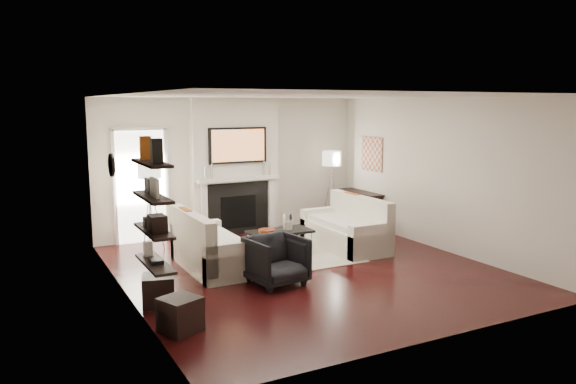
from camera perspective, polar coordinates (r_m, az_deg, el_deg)
name	(u,v)px	position (r m, az deg, el deg)	size (l,w,h in m)	color
room_envelope	(306,185)	(8.64, 1.85, 0.77)	(6.00, 6.00, 6.00)	black
chimney_breast	(235,166)	(11.21, -5.40, 2.60)	(1.80, 0.25, 2.70)	silver
fireplace_surround	(238,209)	(11.21, -5.08, -1.68)	(1.30, 0.02, 1.04)	black
firebox	(238,212)	(11.21, -5.07, -2.04)	(0.75, 0.02, 0.65)	black
mantel_pilaster_l	(204,210)	(10.92, -8.51, -1.87)	(0.12, 0.08, 1.10)	white
mantel_pilaster_r	(271,204)	(11.46, -1.70, -1.26)	(0.12, 0.08, 1.10)	white
mantel_shelf	(239,179)	(11.07, -5.02, 1.33)	(1.70, 0.18, 0.07)	white
tv_body	(238,145)	(11.02, -5.12, 4.75)	(1.20, 0.06, 0.70)	black
tv_screen	(238,145)	(10.99, -5.06, 4.74)	(1.10, 0.01, 0.62)	#BF723F
candlestick_l_tall	(212,171)	(10.86, -7.74, 2.12)	(0.04, 0.04, 0.30)	silver
candlestick_l_short	(205,173)	(10.82, -8.38, 1.92)	(0.04, 0.04, 0.24)	silver
candlestick_r_tall	(264,168)	(11.27, -2.47, 2.44)	(0.04, 0.04, 0.30)	silver
candlestick_r_short	(270,169)	(11.33, -1.88, 2.32)	(0.04, 0.04, 0.24)	silver
hallway_panel	(141,187)	(10.79, -14.72, 0.50)	(0.90, 0.02, 2.10)	white
door_trim_l	(115,189)	(10.68, -17.20, 0.31)	(0.06, 0.06, 2.16)	white
door_trim_r	(167,185)	(10.89, -12.24, 0.66)	(0.06, 0.06, 2.16)	white
door_trim_top	(139,129)	(10.68, -14.93, 6.23)	(1.02, 0.06, 0.06)	white
rug	(272,257)	(9.60, -1.61, -6.61)	(2.60, 2.00, 0.01)	beige
loveseat_left_base	(213,255)	(8.99, -7.64, -6.40)	(0.85, 1.80, 0.42)	silver
loveseat_left_back	(192,238)	(8.81, -9.74, -4.65)	(0.18, 1.80, 0.80)	silver
loveseat_left_arm_n	(232,263)	(8.24, -5.71, -7.15)	(0.85, 0.18, 0.60)	silver
loveseat_left_arm_s	(196,239)	(9.71, -9.30, -4.74)	(0.85, 0.18, 0.60)	silver
loveseat_left_cushion	(216,239)	(8.94, -7.37, -4.76)	(0.63, 1.44, 0.10)	silver
pillow_left_orange	(186,222)	(9.05, -10.36, -2.99)	(0.10, 0.42, 0.42)	#9B4913
pillow_left_charcoal	(198,230)	(8.49, -9.14, -3.81)	(0.10, 0.40, 0.40)	black
loveseat_right_base	(345,236)	(10.21, 5.78, -4.52)	(0.85, 1.80, 0.42)	silver
loveseat_right_back	(360,218)	(10.33, 7.36, -2.60)	(0.18, 1.80, 0.80)	silver
loveseat_right_arm_n	(371,241)	(9.54, 8.47, -4.97)	(0.85, 0.18, 0.60)	silver
loveseat_right_arm_s	(322,223)	(10.86, 3.44, -3.19)	(0.85, 0.18, 0.60)	silver
loveseat_right_cushion	(343,223)	(10.13, 5.57, -3.12)	(0.63, 1.44, 0.10)	silver
pillow_right_orange	(351,204)	(10.53, 6.45, -1.23)	(0.10, 0.42, 0.42)	#9B4913
pillow_right_charcoal	(370,210)	(10.05, 8.36, -1.81)	(0.10, 0.40, 0.40)	black
coffee_table	(280,232)	(9.69, -0.82, -4.05)	(1.10, 0.55, 0.04)	black
coffee_leg_nw	(259,250)	(9.33, -2.96, -5.89)	(0.02, 0.02, 0.38)	silver
coffee_leg_ne	(311,243)	(9.78, 2.39, -5.20)	(0.02, 0.02, 0.38)	silver
coffee_leg_sw	(248,244)	(9.72, -4.05, -5.30)	(0.02, 0.02, 0.38)	silver
coffee_leg_se	(299,238)	(10.15, 1.14, -4.67)	(0.02, 0.02, 0.38)	silver
hurricane_glass	(288,222)	(9.72, -0.04, -3.04)	(0.17, 0.17, 0.29)	white
hurricane_candle	(288,225)	(9.73, -0.04, -3.42)	(0.11, 0.11, 0.16)	white
copper_bowl	(267,231)	(9.57, -2.16, -3.94)	(0.29, 0.29, 0.05)	#A53D1B
armchair	(276,258)	(8.12, -1.20, -6.72)	(0.75, 0.70, 0.77)	black
lamp_left_post	(151,217)	(10.20, -13.73, -2.51)	(0.02, 0.02, 1.20)	silver
lamp_left_shade	(149,169)	(10.07, -13.91, 2.24)	(0.40, 0.40, 0.30)	white
lamp_left_leg_a	(157,217)	(10.22, -13.13, -2.46)	(0.02, 0.02, 1.25)	silver
lamp_left_leg_b	(147,217)	(10.27, -14.16, -2.44)	(0.02, 0.02, 1.25)	silver
lamp_left_leg_c	(149,218)	(10.09, -13.90, -2.63)	(0.02, 0.02, 1.25)	silver
lamp_right_post	(331,198)	(11.94, 4.42, -0.63)	(0.02, 0.02, 1.20)	silver
lamp_right_shade	(332,158)	(11.83, 4.47, 3.43)	(0.40, 0.40, 0.30)	white
lamp_right_leg_a	(336,198)	(12.00, 4.86, -0.59)	(0.02, 0.02, 1.25)	silver
lamp_right_leg_b	(327,198)	(11.99, 3.95, -0.59)	(0.02, 0.02, 1.25)	silver
lamp_right_leg_c	(331,199)	(11.83, 4.44, -0.72)	(0.02, 0.02, 1.25)	silver
console_top	(361,193)	(11.93, 7.40, -0.06)	(0.35, 1.20, 0.04)	black
console_leg_n	(376,214)	(11.55, 8.93, -2.27)	(0.30, 0.04, 0.71)	black
console_leg_s	(346,206)	(12.44, 5.92, -1.42)	(0.30, 0.04, 0.71)	black
wall_art	(372,154)	(11.80, 8.53, 3.83)	(0.03, 0.70, 0.70)	#AA6F55
shelf_bottom	(155,264)	(6.89, -13.35, -7.09)	(0.25, 1.00, 0.04)	black
shelf_lower	(154,231)	(6.80, -13.47, -3.85)	(0.25, 1.00, 0.04)	black
shelf_upper	(153,197)	(6.72, -13.60, -0.52)	(0.25, 1.00, 0.04)	black
shelf_top	(151,163)	(6.67, -13.72, 2.87)	(0.25, 1.00, 0.04)	black
decor_magfile_a	(157,151)	(6.40, -13.20, 4.07)	(0.12, 0.10, 0.28)	black
decor_magfile_b	(145,148)	(6.90, -14.28, 4.36)	(0.12, 0.10, 0.28)	#9B4913
decor_frame_a	(155,188)	(6.60, -13.41, 0.44)	(0.04, 0.30, 0.22)	white
decor_frame_b	(148,186)	(6.89, -14.02, 0.60)	(0.04, 0.22, 0.18)	black
decor_wine_rack	(157,224)	(6.61, -13.14, -3.15)	(0.18, 0.25, 0.20)	black
decor_box_small	(150,222)	(6.93, -13.82, -2.96)	(0.15, 0.12, 0.12)	black
decor_books	(156,261)	(6.84, -13.26, -6.85)	(0.14, 0.20, 0.05)	black
decor_box_tall	(148,249)	(7.18, -14.04, -5.60)	(0.10, 0.10, 0.18)	white
clock_rim	(111,165)	(8.52, -17.50, 2.62)	(0.34, 0.34, 0.04)	black
clock_face	(113,165)	(8.52, -17.33, 2.63)	(0.29, 0.29, 0.01)	white
ottoman_near	(159,290)	(7.52, -13.01, -9.72)	(0.40, 0.40, 0.40)	black
ottoman_far	(180,314)	(6.66, -10.90, -12.12)	(0.40, 0.40, 0.40)	black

